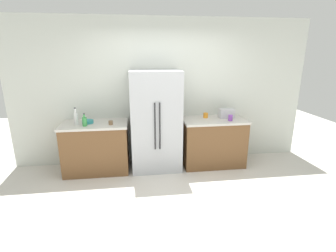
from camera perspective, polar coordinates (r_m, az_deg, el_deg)
The scene contains 12 objects.
ground_plane at distance 3.68m, azimuth 1.95°, elevation -17.68°, with size 11.13×11.13×0.00m, color beige.
kitchen_back_panel at distance 4.77m, azimuth -1.26°, elevation 7.69°, with size 5.57×0.10×2.68m, color silver.
counter_left at distance 4.64m, azimuth -16.02°, elevation -4.64°, with size 1.13×0.68×0.89m.
counter_right at distance 4.81m, azimuth 10.16°, elevation -3.53°, with size 1.16×0.68×0.89m.
refrigerator at distance 4.46m, azimuth -2.83°, elevation 1.11°, with size 0.88×0.68×1.78m.
toaster at distance 4.80m, azimuth 13.22°, elevation 2.85°, with size 0.28×0.16×0.17m, color silver.
bottle_a at distance 4.36m, azimuth -18.53°, elevation 1.02°, with size 0.08×0.08×0.22m.
bottle_b at distance 4.48m, azimuth -20.30°, elevation 1.73°, with size 0.06×0.06×0.29m.
cup_a at distance 4.74m, azimuth 8.60°, elevation 2.42°, with size 0.09×0.09×0.09m, color orange.
cup_b at distance 4.60m, azimuth 14.07°, elevation 1.82°, with size 0.08×0.08×0.11m, color purple.
cup_c at distance 4.33m, azimuth -12.97°, elevation 0.73°, with size 0.07×0.07×0.07m, color brown.
bowl_a at distance 4.53m, azimuth -17.84°, elevation 0.95°, with size 0.19×0.19×0.06m, color teal.
Camera 1 is at (-0.52, -3.01, 2.06)m, focal length 26.67 mm.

